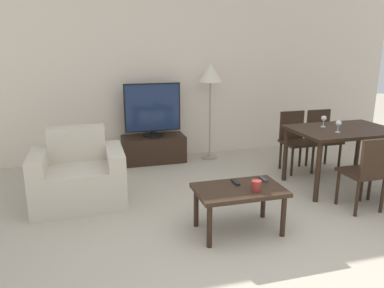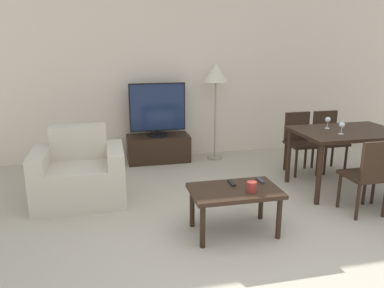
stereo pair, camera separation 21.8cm
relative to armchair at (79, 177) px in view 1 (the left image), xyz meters
The scene contains 16 objects.
ground_plane 2.50m from the armchair, 50.34° to the right, with size 18.00×18.00×0.00m, color #B2A893.
wall_back 2.48m from the armchair, 45.29° to the left, with size 7.58×0.06×2.70m.
armchair is the anchor object (origin of this frame).
tv_stand 1.71m from the armchair, 50.11° to the left, with size 0.95×0.45×0.41m.
tv 1.78m from the armchair, 50.05° to the left, with size 0.85×0.30×0.81m.
coffee_table 1.87m from the armchair, 37.12° to the right, with size 0.85×0.53×0.45m.
dining_table 3.24m from the armchair, ahead, with size 1.25×0.85×0.76m.
dining_chair_near 3.17m from the armchair, 19.97° to the right, with size 0.40×0.40×0.84m.
dining_chair_far 3.44m from the armchair, ahead, with size 0.40×0.40×0.84m.
dining_chair_far_left 3.01m from the armchair, ahead, with size 0.40×0.40×0.84m.
floor_lamp 2.54m from the armchair, 32.06° to the left, with size 0.37×0.37×1.50m.
remote_primary 1.81m from the armchair, 33.62° to the right, with size 0.04×0.15×0.02m.
remote_secondary 2.06m from the armchair, 28.67° to the right, with size 0.04×0.15×0.02m.
cup_white_near 2.04m from the armchair, 36.99° to the right, with size 0.09×0.09×0.10m.
wine_glass_left 3.07m from the armchair, ahead, with size 0.07×0.07×0.15m.
wine_glass_center 3.10m from the armchair, ahead, with size 0.07×0.07×0.15m.
Camera 1 is at (-1.44, -2.29, 1.78)m, focal length 35.00 mm.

